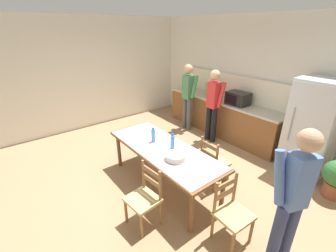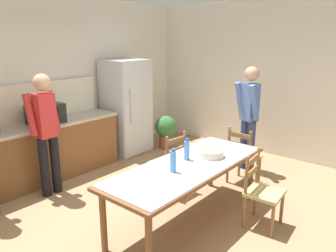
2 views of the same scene
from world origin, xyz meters
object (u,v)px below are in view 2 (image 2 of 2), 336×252
dining_table (188,170)px  serving_bowl (211,153)px  potted_plant (166,129)px  person_at_counter (46,129)px  refrigerator (126,107)px  chair_side_near_right (262,191)px  bottle_off_centre (187,150)px  chair_side_far_right (169,163)px  bottle_near_centre (173,161)px  microwave (46,114)px  person_by_table (249,114)px  chair_head_end (243,156)px

dining_table → serving_bowl: 0.42m
potted_plant → person_at_counter: bearing=-178.5°
refrigerator → chair_side_near_right: refrigerator is taller
bottle_off_centre → chair_side_far_right: (0.39, 0.61, -0.44)m
bottle_near_centre → chair_side_far_right: (0.79, 0.72, -0.44)m
serving_bowl → potted_plant: serving_bowl is taller
microwave → bottle_off_centre: 2.44m
serving_bowl → chair_side_far_right: bearing=82.3°
bottle_off_centre → person_by_table: size_ratio=0.15×
dining_table → chair_side_far_right: size_ratio=2.51×
dining_table → chair_head_end: (1.43, 0.01, -0.24)m
chair_side_near_right → chair_side_far_right: 1.43m
microwave → person_at_counter: person_at_counter is taller
serving_bowl → chair_side_far_right: (0.11, 0.78, -0.37)m
bottle_off_centre → person_by_table: person_by_table is taller
person_at_counter → refrigerator: bearing=-75.8°
potted_plant → microwave: bearing=169.2°
dining_table → chair_side_far_right: 0.91m
bottle_off_centre → serving_bowl: 0.34m
chair_side_far_right → chair_head_end: 1.17m
refrigerator → chair_side_far_right: bearing=-114.6°
person_at_counter → potted_plant: (2.64, 0.07, -0.60)m
microwave → potted_plant: microwave is taller
chair_head_end → potted_plant: bearing=-11.5°
chair_side_far_right → chair_side_near_right: bearing=93.7°
chair_side_near_right → person_by_table: bearing=27.3°
person_at_counter → chair_side_far_right: bearing=-136.7°
bottle_near_centre → potted_plant: bearing=42.2°
bottle_off_centre → person_at_counter: person_at_counter is taller
chair_side_near_right → bottle_off_centre: bearing=110.5°
refrigerator → person_by_table: refrigerator is taller
serving_bowl → chair_side_near_right: bearing=-80.0°
serving_bowl → chair_head_end: chair_head_end is taller
chair_side_far_right → chair_head_end: (0.93, -0.71, 0.00)m
person_at_counter → serving_bowl: bearing=-152.2°
bottle_off_centre → serving_bowl: bottle_off_centre is taller
microwave → potted_plant: (2.34, -0.45, -0.68)m
serving_bowl → chair_head_end: 1.10m
person_at_counter → potted_plant: person_at_counter is taller
chair_side_near_right → person_at_counter: bearing=108.3°
chair_head_end → chair_side_near_right: bearing=131.8°
microwave → chair_side_far_right: (0.87, -1.77, -0.62)m
refrigerator → potted_plant: refrigerator is taller
refrigerator → microwave: 1.68m
bottle_off_centre → chair_side_near_right: (0.40, -0.82, -0.44)m
chair_side_far_right → person_by_table: (1.48, -0.49, 0.55)m
bottle_off_centre → chair_side_far_right: 0.85m
chair_side_far_right → person_by_table: size_ratio=0.52×
serving_bowl → chair_side_far_right: size_ratio=0.35×
chair_side_near_right → refrigerator: bearing=70.6°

